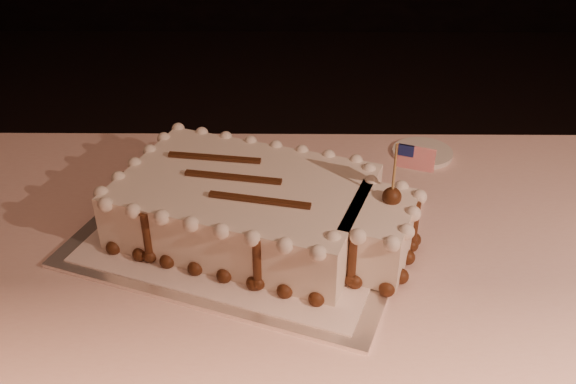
{
  "coord_description": "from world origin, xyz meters",
  "views": [
    {
      "loc": [
        -0.31,
        -0.39,
        1.47
      ],
      "look_at": [
        -0.32,
        0.59,
        0.84
      ],
      "focal_mm": 40.0,
      "sensor_mm": 36.0,
      "label": 1
    }
  ],
  "objects_px": {
    "cake_board": "(246,231)",
    "sheet_cake": "(260,209)",
    "side_plate": "(422,153)",
    "banquet_table": "(430,367)"
  },
  "relations": [
    {
      "from": "cake_board",
      "to": "sheet_cake",
      "type": "xyz_separation_m",
      "value": [
        0.03,
        -0.01,
        0.06
      ]
    },
    {
      "from": "cake_board",
      "to": "sheet_cake",
      "type": "height_order",
      "value": "sheet_cake"
    },
    {
      "from": "banquet_table",
      "to": "sheet_cake",
      "type": "bearing_deg",
      "value": -177.09
    },
    {
      "from": "sheet_cake",
      "to": "side_plate",
      "type": "relative_size",
      "value": 4.26
    },
    {
      "from": "banquet_table",
      "to": "cake_board",
      "type": "height_order",
      "value": "cake_board"
    },
    {
      "from": "cake_board",
      "to": "side_plate",
      "type": "xyz_separation_m",
      "value": [
        0.39,
        0.31,
        0.0
      ]
    },
    {
      "from": "cake_board",
      "to": "sheet_cake",
      "type": "relative_size",
      "value": 1.01
    },
    {
      "from": "cake_board",
      "to": "sheet_cake",
      "type": "distance_m",
      "value": 0.07
    },
    {
      "from": "banquet_table",
      "to": "side_plate",
      "type": "height_order",
      "value": "side_plate"
    },
    {
      "from": "sheet_cake",
      "to": "banquet_table",
      "type": "bearing_deg",
      "value": 2.91
    }
  ]
}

